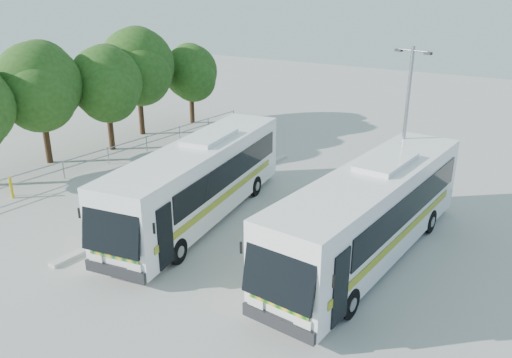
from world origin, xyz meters
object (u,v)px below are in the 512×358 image
Objects in this scene: tree_far_b at (39,85)px; coach_adjacent at (371,211)px; bollard at (11,188)px; lamppost at (405,124)px; tree_far_c at (107,83)px; tree_far_e at (191,72)px; tree_far_d at (138,65)px; coach_main at (200,179)px.

tree_far_b is 0.56× the size of coach_adjacent.
coach_adjacent reaches higher than bollard.
tree_far_c is at bearing -156.69° from lamppost.
tree_far_c is at bearing -86.46° from tree_far_e.
lamppost reaches higher than bollard.
tree_far_b is 7.61m from tree_far_d.
coach_main is (11.46, -4.69, -2.42)m from tree_far_c.
tree_far_c is 19.41m from coach_adjacent.
coach_main is (12.36, -0.79, -2.73)m from tree_far_b.
tree_far_e is (-0.51, 8.20, -0.37)m from tree_far_c.
lamppost is at bearing 3.52° from tree_far_c.
tree_far_c is 0.88× the size of lamppost.
tree_far_e is 17.71m from coach_main.
lamppost is (19.13, 5.02, -0.52)m from tree_far_b.
coach_main is 1.00× the size of coach_adjacent.
coach_main is at bearing -33.56° from tree_far_d.
tree_far_b is 12.68m from coach_main.
tree_far_c is 0.53× the size of coach_main.
tree_far_b is 0.56× the size of coach_main.
tree_far_d is at bearing 92.23° from tree_far_b.
coach_adjacent is 17.12m from bollard.
tree_far_e is at bearing 150.17° from coach_adjacent.
lamppost reaches higher than tree_far_c.
tree_far_d reaches higher than tree_far_b.
tree_far_e is 20.04m from lamppost.
tree_far_e is at bearing 81.37° from tree_far_d.
tree_far_b is 19.97m from coach_adjacent.
lamppost is (18.74, -7.08, 0.16)m from tree_far_e.
lamppost is at bearing 28.77° from coach_main.
tree_far_d is at bearing 107.83° from tree_far_c.
lamppost is at bearing -7.56° from tree_far_d.
tree_far_e is (0.68, 4.50, -0.93)m from tree_far_d.
tree_far_e is (0.39, 12.10, -0.68)m from tree_far_b.
tree_far_d is 19.61m from lamppost.
coach_adjacent is (18.89, -3.73, -2.40)m from tree_far_c.
tree_far_d is 0.60× the size of coach_adjacent.
tree_far_b is at bearing -145.50° from lamppost.
lamppost is at bearing 30.54° from bollard.
tree_far_d is 1.24× the size of tree_far_e.
tree_far_b is 19.79m from lamppost.
bollard is (3.32, -4.31, -4.05)m from tree_far_b.
tree_far_d is 0.59× the size of coach_main.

